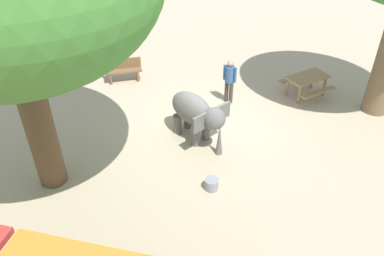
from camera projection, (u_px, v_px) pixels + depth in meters
The scene contains 6 objects.
ground_plane at pixel (206, 127), 12.54m from camera, with size 60.00×60.00×0.00m, color #BAA88C.
elephant at pixel (196, 113), 11.48m from camera, with size 2.03×1.89×1.48m.
person_handler at pixel (230, 78), 13.27m from camera, with size 0.49×0.32×1.62m.
wooden_bench at pixel (123, 70), 14.86m from camera, with size 1.43×0.99×0.88m.
picnic_table_near at pixel (307, 81), 13.86m from camera, with size 2.11×2.10×0.78m.
feed_bucket at pixel (212, 184), 10.11m from camera, with size 0.36×0.36×0.32m, color gray.
Camera 1 is at (-1.89, 10.09, 7.22)m, focal length 35.89 mm.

